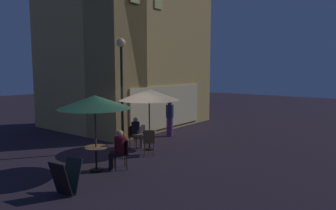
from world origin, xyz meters
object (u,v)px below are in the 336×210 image
at_px(cafe_table_1, 96,154).
at_px(patio_umbrella_1, 95,102).
at_px(cafe_table_0, 149,137).
at_px(cafe_chair_1, 134,134).
at_px(cafe_chair_0, 149,140).
at_px(cafe_chair_2, 123,151).
at_px(street_lamp_near_corner, 122,72).
at_px(patron_standing_2, 170,118).
at_px(patio_umbrella_0, 149,95).
at_px(menu_sandwich_board, 66,177).
at_px(patron_seated_1, 119,147).
at_px(patron_seated_0, 137,131).

xyz_separation_m(cafe_table_1, patio_umbrella_1, (0.00, 0.00, 1.59)).
bearing_deg(cafe_table_0, cafe_chair_1, 95.01).
height_order(cafe_chair_0, cafe_chair_2, cafe_chair_0).
relative_size(street_lamp_near_corner, patron_standing_2, 2.53).
xyz_separation_m(cafe_table_0, cafe_chair_0, (-0.68, -0.56, 0.11)).
height_order(cafe_table_1, cafe_chair_0, cafe_chair_0).
xyz_separation_m(cafe_table_0, cafe_chair_1, (-0.07, 0.77, 0.04)).
distance_m(patio_umbrella_0, cafe_chair_1, 1.81).
relative_size(street_lamp_near_corner, menu_sandwich_board, 4.93).
height_order(menu_sandwich_board, patio_umbrella_0, patio_umbrella_0).
relative_size(cafe_table_1, patio_umbrella_0, 0.32).
bearing_deg(street_lamp_near_corner, patio_umbrella_1, -153.04).
relative_size(patio_umbrella_1, patron_seated_1, 1.89).
bearing_deg(cafe_table_0, cafe_chair_2, -158.90).
bearing_deg(cafe_table_1, patio_umbrella_0, 7.65).
height_order(cafe_table_0, patron_seated_0, patron_seated_0).
distance_m(cafe_table_0, cafe_table_1, 3.00).
bearing_deg(patron_standing_2, street_lamp_near_corner, 148.56).
height_order(cafe_table_0, patron_seated_1, patron_seated_1).
xyz_separation_m(cafe_table_1, patron_standing_2, (5.41, 1.25, 0.30)).
bearing_deg(patron_seated_0, street_lamp_near_corner, -104.32).
height_order(menu_sandwich_board, patio_umbrella_1, patio_umbrella_1).
height_order(patio_umbrella_0, patron_seated_0, patio_umbrella_0).
relative_size(menu_sandwich_board, patron_standing_2, 0.51).
bearing_deg(cafe_table_1, patron_seated_1, -35.12).
bearing_deg(cafe_table_1, patron_standing_2, 12.98).
height_order(street_lamp_near_corner, patron_seated_0, street_lamp_near_corner).
height_order(patio_umbrella_0, patio_umbrella_1, patio_umbrella_0).
xyz_separation_m(menu_sandwich_board, patio_umbrella_1, (1.61, 0.80, 1.70)).
bearing_deg(patron_seated_0, patio_umbrella_0, 0.00).
height_order(cafe_chair_1, cafe_chair_2, cafe_chair_2).
relative_size(cafe_table_1, cafe_chair_2, 0.82).
distance_m(patio_umbrella_0, patron_seated_1, 2.92).
distance_m(cafe_chair_1, cafe_chair_2, 2.77).
relative_size(menu_sandwich_board, patio_umbrella_0, 0.37).
xyz_separation_m(cafe_table_0, cafe_chair_2, (-2.28, -0.88, 0.09)).
height_order(cafe_table_1, cafe_chair_1, cafe_chair_1).
bearing_deg(patron_seated_1, street_lamp_near_corner, -102.35).
bearing_deg(street_lamp_near_corner, patron_seated_1, -137.48).
bearing_deg(cafe_table_0, patio_umbrella_0, 0.00).
height_order(cafe_chair_0, patron_seated_1, patron_seated_1).
xyz_separation_m(street_lamp_near_corner, cafe_chair_1, (0.66, 0.03, -2.50)).
xyz_separation_m(patio_umbrella_1, patron_seated_1, (0.57, -0.40, -1.44)).
bearing_deg(street_lamp_near_corner, menu_sandwich_board, -153.25).
bearing_deg(menu_sandwich_board, patio_umbrella_0, 7.19).
relative_size(menu_sandwich_board, patron_seated_0, 0.71).
height_order(patio_umbrella_0, cafe_chair_2, patio_umbrella_0).
bearing_deg(cafe_table_0, patron_seated_0, 95.01).
distance_m(menu_sandwich_board, patio_umbrella_0, 5.04).
bearing_deg(patron_seated_1, patio_umbrella_1, -0.00).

